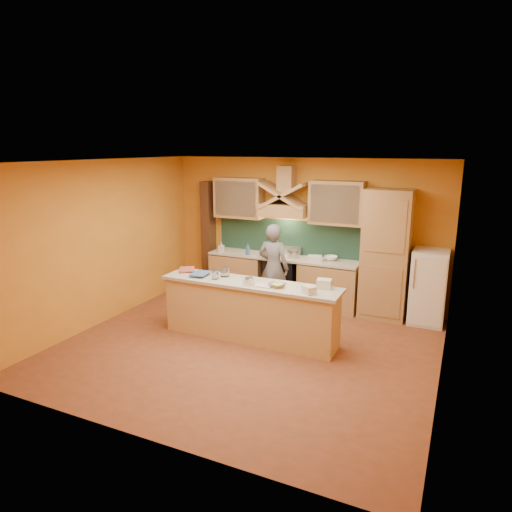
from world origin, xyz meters
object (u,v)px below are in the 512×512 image
at_px(fridge, 428,287).
at_px(person, 273,268).
at_px(mixing_bowl, 277,285).
at_px(kitchen_scale, 249,282).
at_px(stove, 282,279).

relative_size(fridge, person, 0.79).
distance_m(fridge, mixing_bowl, 2.82).
bearing_deg(mixing_bowl, kitchen_scale, -165.33).
bearing_deg(kitchen_scale, fridge, 42.43).
height_order(person, kitchen_scale, person).
relative_size(person, kitchen_scale, 12.61).
bearing_deg(stove, fridge, 0.00).
bearing_deg(fridge, mixing_bowl, -135.97).
height_order(stove, kitchen_scale, kitchen_scale).
bearing_deg(mixing_bowl, person, 114.83).
xyz_separation_m(stove, fridge, (2.70, 0.00, 0.20)).
bearing_deg(kitchen_scale, person, 100.87).
xyz_separation_m(stove, kitchen_scale, (0.26, -2.06, 0.55)).
relative_size(stove, fridge, 0.69).
distance_m(stove, fridge, 2.71).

